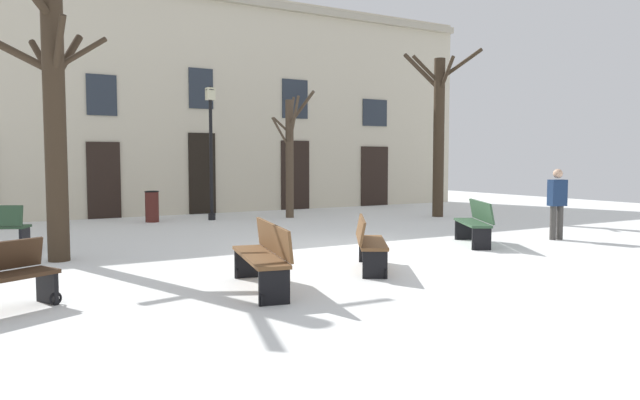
# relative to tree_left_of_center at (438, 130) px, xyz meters

# --- Properties ---
(ground_plane) EXTENTS (33.88, 33.88, 0.00)m
(ground_plane) POSITION_rel_tree_left_of_center_xyz_m (-5.88, -4.62, -2.75)
(ground_plane) COLOR white
(building_facade) EXTENTS (21.18, 0.60, 7.44)m
(building_facade) POSITION_rel_tree_left_of_center_xyz_m (-5.88, 4.87, 1.01)
(building_facade) COLOR beige
(building_facade) RESTS_ON ground
(tree_left_of_center) EXTENTS (1.26, 2.83, 5.31)m
(tree_left_of_center) POSITION_rel_tree_left_of_center_xyz_m (0.00, 0.00, 0.00)
(tree_left_of_center) COLOR #382B1E
(tree_left_of_center) RESTS_ON ground
(tree_near_facade) EXTENTS (1.11, 2.59, 3.81)m
(tree_near_facade) POSITION_rel_tree_left_of_center_xyz_m (-4.23, 1.99, -0.71)
(tree_near_facade) COLOR #4C3D2D
(tree_near_facade) RESTS_ON ground
(tree_foreground) EXTENTS (2.35, 1.92, 5.50)m
(tree_foreground) POSITION_rel_tree_left_of_center_xyz_m (-11.32, -2.82, 0.05)
(tree_foreground) COLOR #382B1E
(tree_foreground) RESTS_ON ground
(streetlamp) EXTENTS (0.30, 0.30, 4.00)m
(streetlamp) POSITION_rel_tree_left_of_center_xyz_m (-6.57, 2.58, -0.31)
(streetlamp) COLOR black
(streetlamp) RESTS_ON ground
(litter_bin) EXTENTS (0.41, 0.41, 0.91)m
(litter_bin) POSITION_rel_tree_left_of_center_xyz_m (-8.28, 2.87, -2.29)
(litter_bin) COLOR #4C1E19
(litter_bin) RESTS_ON ground
(bench_by_litter_bin) EXTENTS (0.84, 1.96, 0.93)m
(bench_by_litter_bin) POSITION_rel_tree_left_of_center_xyz_m (-9.09, -6.76, -2.26)
(bench_by_litter_bin) COLOR brown
(bench_by_litter_bin) RESTS_ON ground
(bench_near_lamp) EXTENTS (1.23, 1.66, 0.94)m
(bench_near_lamp) POSITION_rel_tree_left_of_center_xyz_m (-3.40, -5.07, -2.27)
(bench_near_lamp) COLOR #2D4C33
(bench_near_lamp) RESTS_ON ground
(bench_back_to_back_right) EXTENTS (1.21, 1.57, 0.87)m
(bench_back_to_back_right) POSITION_rel_tree_left_of_center_xyz_m (-6.98, -6.28, -2.30)
(bench_back_to_back_right) COLOR brown
(bench_back_to_back_right) RESTS_ON ground
(person_crossing_plaza) EXTENTS (0.42, 0.31, 1.60)m
(person_crossing_plaza) POSITION_rel_tree_left_of_center_xyz_m (-1.24, -5.43, -1.87)
(person_crossing_plaza) COLOR #403D3A
(person_crossing_plaza) RESTS_ON ground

